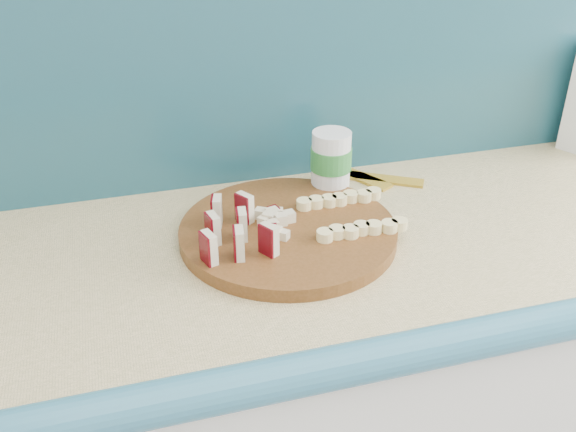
% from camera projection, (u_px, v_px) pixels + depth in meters
% --- Properties ---
extents(kitchen_counter, '(2.20, 0.63, 0.91)m').
position_uv_depth(kitchen_counter, '(478.00, 390.00, 1.44)').
color(kitchen_counter, white).
rests_on(kitchen_counter, ground).
extents(backsplash, '(2.20, 0.02, 0.50)m').
position_uv_depth(backsplash, '(455.00, 43.00, 1.33)').
color(backsplash, teal).
rests_on(backsplash, kitchen_counter).
extents(cutting_board, '(0.39, 0.39, 0.02)m').
position_uv_depth(cutting_board, '(288.00, 232.00, 1.13)').
color(cutting_board, '#4A2B0F').
rests_on(cutting_board, kitchen_counter).
extents(apple_wedges, '(0.12, 0.15, 0.05)m').
position_uv_depth(apple_wedges, '(233.00, 228.00, 1.07)').
color(apple_wedges, beige).
rests_on(apple_wedges, cutting_board).
extents(apple_chunks, '(0.06, 0.06, 0.02)m').
position_uv_depth(apple_chunks, '(274.00, 223.00, 1.12)').
color(apple_chunks, beige).
rests_on(apple_chunks, cutting_board).
extents(banana_slices, '(0.17, 0.15, 0.02)m').
position_uv_depth(banana_slices, '(351.00, 213.00, 1.15)').
color(banana_slices, '#F3DF94').
rests_on(banana_slices, cutting_board).
extents(canister, '(0.08, 0.08, 0.13)m').
position_uv_depth(canister, '(331.00, 162.00, 1.25)').
color(canister, white).
rests_on(canister, kitchen_counter).
extents(banana_peel, '(0.21, 0.18, 0.01)m').
position_uv_depth(banana_peel, '(360.00, 180.00, 1.33)').
color(banana_peel, gold).
rests_on(banana_peel, kitchen_counter).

